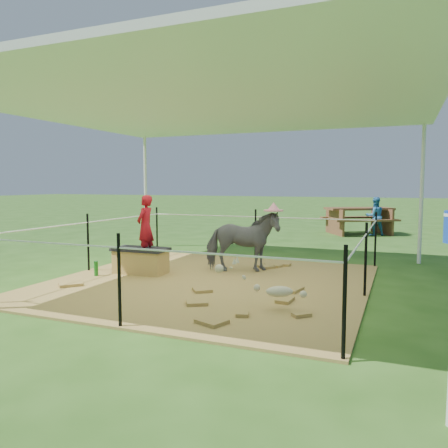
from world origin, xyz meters
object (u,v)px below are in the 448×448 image
at_px(woman, 145,220).
at_px(picnic_table_near, 359,221).
at_px(pony, 242,241).
at_px(foal, 279,289).
at_px(green_bottle, 96,268).
at_px(straw_bale, 141,262).
at_px(distant_person, 375,216).

xyz_separation_m(woman, picnic_table_near, (2.68, 7.50, -0.51)).
distance_m(pony, foal, 2.27).
distance_m(green_bottle, foal, 3.31).
bearing_deg(woman, straw_bale, -92.23).
bearing_deg(woman, distant_person, 154.45).
xyz_separation_m(straw_bale, pony, (1.51, 0.74, 0.32)).
bearing_deg(foal, straw_bale, 131.41).
bearing_deg(woman, picnic_table_near, 158.15).
xyz_separation_m(green_bottle, foal, (3.22, -0.74, 0.13)).
distance_m(straw_bale, foal, 2.92).
xyz_separation_m(pony, picnic_table_near, (1.26, 6.76, -0.14)).
height_order(green_bottle, picnic_table_near, picnic_table_near).
bearing_deg(picnic_table_near, green_bottle, -142.11).
xyz_separation_m(green_bottle, distant_person, (3.79, 7.74, 0.41)).
height_order(green_bottle, foal, foal).
height_order(straw_bale, pony, pony).
bearing_deg(woman, foal, 62.94).
relative_size(straw_bale, green_bottle, 3.60).
bearing_deg(straw_bale, woman, 0.00).
height_order(straw_bale, woman, woman).
relative_size(picnic_table_near, distant_person, 1.70).
relative_size(woman, foal, 1.14).
bearing_deg(straw_bale, picnic_table_near, 69.70).
xyz_separation_m(foal, picnic_table_near, (0.11, 8.69, 0.12)).
bearing_deg(green_bottle, woman, 34.70).
xyz_separation_m(pony, distant_person, (1.73, 6.55, 0.02)).
bearing_deg(straw_bale, green_bottle, -140.71).
distance_m(woman, foal, 2.90).
relative_size(woman, green_bottle, 4.32).
xyz_separation_m(green_bottle, pony, (2.06, 1.19, 0.39)).
height_order(picnic_table_near, distant_person, distant_person).
height_order(pony, picnic_table_near, pony).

